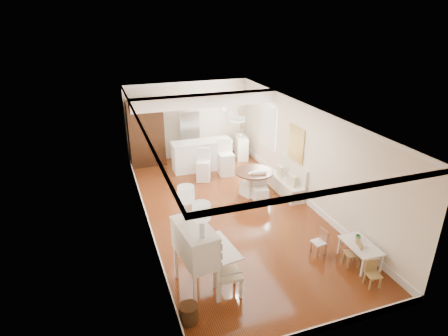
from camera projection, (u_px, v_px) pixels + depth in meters
room at (227, 139)px, 9.86m from camera, size 9.00×9.04×2.82m
secretary_bureau at (195, 259)px, 7.17m from camera, size 1.28×1.30×1.45m
gustavian_armchair at (228, 273)px, 7.20m from camera, size 0.57×0.57×0.93m
wicker_basket at (189, 313)px, 6.64m from camera, size 0.44×0.44×0.34m
kids_table at (360, 254)px, 8.16m from camera, size 0.58×0.94×0.46m
kids_chair_a at (352, 253)px, 8.05m from camera, size 0.35×0.35×0.61m
kids_chair_b at (319, 242)px, 8.46m from camera, size 0.32×0.32×0.59m
kids_chair_c at (373, 274)px, 7.45m from camera, size 0.31×0.31×0.56m
banquette at (287, 178)px, 11.18m from camera, size 0.52×1.60×0.98m
dining_table at (254, 183)px, 11.10m from camera, size 1.15×1.15×0.78m
slip_chair_near at (261, 188)px, 10.73m from camera, size 0.48×0.49×0.85m
slip_chair_far at (249, 182)px, 11.10m from camera, size 0.51×0.52×0.81m
breakfast_counter at (202, 155)px, 12.86m from camera, size 2.05×0.65×1.03m
bar_stool_left at (203, 165)px, 12.01m from camera, size 0.55×0.55×1.05m
bar_stool_right at (226, 158)px, 12.39m from camera, size 0.50×0.50×1.20m
pantry_cabinet at (146, 134)px, 13.04m from camera, size 1.20×0.60×2.30m
fridge at (199, 135)px, 13.68m from camera, size 0.75×0.65×1.80m
sideboard at (241, 147)px, 13.89m from camera, size 0.57×0.94×0.83m
pencil_cup at (358, 237)px, 8.26m from camera, size 0.16×0.16×0.09m
branch_vase at (240, 134)px, 13.71m from camera, size 0.19×0.19×0.17m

